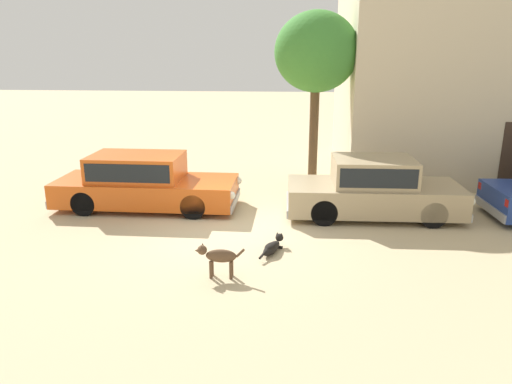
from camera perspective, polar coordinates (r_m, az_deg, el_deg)
The scene contains 6 objects.
ground_plane at distance 11.08m, azimuth -3.58°, elevation -4.68°, with size 80.00×80.00×0.00m, color tan.
parked_sedan_nearest at distance 12.86m, azimuth -13.38°, elevation 1.27°, with size 4.84×1.78×1.43m.
parked_sedan_second at distance 12.21m, azimuth 13.87°, elevation 0.48°, with size 4.42×1.80×1.49m.
stray_dog_spotted at distance 8.77m, azimuth -4.61°, elevation -7.69°, with size 0.92×0.20×0.64m.
stray_dog_tan at distance 9.88m, azimuth 1.97°, elevation -6.53°, with size 0.48×1.02×0.32m.
acacia_tree_left at distance 14.62m, azimuth 7.24°, elevation 16.15°, with size 2.47×2.22×5.16m.
Camera 1 is at (1.50, -10.23, 3.99)m, focal length 33.40 mm.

